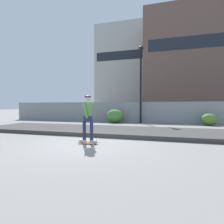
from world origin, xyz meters
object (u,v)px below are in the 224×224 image
Objects in this scene: skateboard at (88,143)px; parked_car_near at (100,112)px; shrub_center at (209,119)px; street_lamp at (141,75)px; skater at (88,116)px; shrub_left at (115,116)px; parked_car_mid at (167,113)px.

skateboard is 12.57m from parked_car_near.
street_lamp is at bearing 174.75° from shrub_center.
skater reaches higher than parked_car_near.
skater is at bearing -71.93° from parked_car_near.
shrub_center is at bearing -5.25° from street_lamp.
skater is 10.01m from street_lamp.
street_lamp reaches higher than shrub_center.
street_lamp is 4.35× the size of shrub_left.
shrub_center is (5.29, -0.49, -3.70)m from street_lamp.
shrub_left is (-4.46, -2.99, -0.25)m from parked_car_mid.
skateboard is at bearing -71.93° from parked_car_near.
street_lamp is 5.67× the size of shrub_center.
skater reaches higher than shrub_center.
skateboard is 0.12× the size of street_lamp.
shrub_left is 7.55m from shrub_center.
skater reaches higher than parked_car_mid.
shrub_left is (-2.26, -0.32, -3.56)m from street_lamp.
parked_car_mid is (6.82, 0.25, 0.00)m from parked_car_near.
skateboard is 0.44× the size of skater.
skateboard is 1.06m from skater.
skater reaches higher than skateboard.
skateboard is 0.69× the size of shrub_center.
parked_car_near is (-3.89, 11.93, -0.28)m from skater.
parked_car_near is 10.34m from shrub_center.
skateboard is 0.53× the size of shrub_left.
shrub_left is at bearing 178.72° from shrub_center.
parked_car_mid is 4.44m from shrub_center.
shrub_left is (2.37, -2.74, -0.25)m from parked_car_near.
parked_car_near is at bearing 108.07° from skateboard.
parked_car_near is at bearing 108.07° from skater.
parked_car_mid is (2.93, 12.18, -0.28)m from skater.
shrub_center is (7.55, -0.17, -0.14)m from shrub_left.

